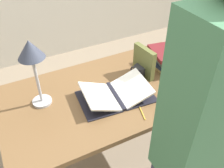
{
  "coord_description": "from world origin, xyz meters",
  "views": [
    {
      "loc": [
        -0.56,
        -1.15,
        1.81
      ],
      "look_at": [
        0.01,
        -0.03,
        0.81
      ],
      "focal_mm": 40.0,
      "sensor_mm": 36.0,
      "label": 1
    }
  ],
  "objects_px": {
    "coffee_mug": "(139,71)",
    "reading_lamp": "(31,55)",
    "person_reader": "(194,156)",
    "book_standing_upright": "(144,62)",
    "book_stack_tall": "(166,58)",
    "pencil": "(141,111)",
    "open_book": "(116,94)"
  },
  "relations": [
    {
      "from": "person_reader",
      "to": "open_book",
      "type": "bearing_deg",
      "value": -84.89
    },
    {
      "from": "coffee_mug",
      "to": "reading_lamp",
      "type": "bearing_deg",
      "value": 176.94
    },
    {
      "from": "reading_lamp",
      "to": "book_stack_tall",
      "type": "bearing_deg",
      "value": -1.24
    },
    {
      "from": "book_standing_upright",
      "to": "person_reader",
      "type": "height_order",
      "value": "person_reader"
    },
    {
      "from": "reading_lamp",
      "to": "coffee_mug",
      "type": "xyz_separation_m",
      "value": [
        0.7,
        -0.04,
        -0.31
      ]
    },
    {
      "from": "pencil",
      "to": "person_reader",
      "type": "xyz_separation_m",
      "value": [
        -0.02,
        -0.45,
        0.13
      ]
    },
    {
      "from": "reading_lamp",
      "to": "coffee_mug",
      "type": "distance_m",
      "value": 0.76
    },
    {
      "from": "reading_lamp",
      "to": "person_reader",
      "type": "bearing_deg",
      "value": -58.53
    },
    {
      "from": "reading_lamp",
      "to": "pencil",
      "type": "distance_m",
      "value": 0.72
    },
    {
      "from": "book_standing_upright",
      "to": "reading_lamp",
      "type": "relative_size",
      "value": 0.5
    },
    {
      "from": "coffee_mug",
      "to": "person_reader",
      "type": "relative_size",
      "value": 0.06
    },
    {
      "from": "book_stack_tall",
      "to": "book_standing_upright",
      "type": "relative_size",
      "value": 1.3
    },
    {
      "from": "book_stack_tall",
      "to": "reading_lamp",
      "type": "relative_size",
      "value": 0.64
    },
    {
      "from": "open_book",
      "to": "book_standing_upright",
      "type": "relative_size",
      "value": 2.27
    },
    {
      "from": "coffee_mug",
      "to": "person_reader",
      "type": "xyz_separation_m",
      "value": [
        -0.2,
        -0.77,
        0.09
      ]
    },
    {
      "from": "open_book",
      "to": "book_stack_tall",
      "type": "height_order",
      "value": "book_stack_tall"
    },
    {
      "from": "book_standing_upright",
      "to": "open_book",
      "type": "bearing_deg",
      "value": -162.65
    },
    {
      "from": "book_standing_upright",
      "to": "pencil",
      "type": "relative_size",
      "value": 1.56
    },
    {
      "from": "book_stack_tall",
      "to": "person_reader",
      "type": "relative_size",
      "value": 0.16
    },
    {
      "from": "book_standing_upright",
      "to": "reading_lamp",
      "type": "distance_m",
      "value": 0.77
    },
    {
      "from": "reading_lamp",
      "to": "coffee_mug",
      "type": "height_order",
      "value": "reading_lamp"
    },
    {
      "from": "reading_lamp",
      "to": "coffee_mug",
      "type": "bearing_deg",
      "value": -3.06
    },
    {
      "from": "pencil",
      "to": "book_standing_upright",
      "type": "bearing_deg",
      "value": 56.14
    },
    {
      "from": "book_stack_tall",
      "to": "pencil",
      "type": "relative_size",
      "value": 2.02
    },
    {
      "from": "coffee_mug",
      "to": "pencil",
      "type": "distance_m",
      "value": 0.37
    },
    {
      "from": "open_book",
      "to": "pencil",
      "type": "height_order",
      "value": "open_book"
    },
    {
      "from": "book_standing_upright",
      "to": "person_reader",
      "type": "xyz_separation_m",
      "value": [
        -0.23,
        -0.77,
        0.02
      ]
    },
    {
      "from": "open_book",
      "to": "person_reader",
      "type": "distance_m",
      "value": 0.65
    },
    {
      "from": "open_book",
      "to": "book_standing_upright",
      "type": "bearing_deg",
      "value": 29.2
    },
    {
      "from": "reading_lamp",
      "to": "person_reader",
      "type": "distance_m",
      "value": 0.98
    },
    {
      "from": "reading_lamp",
      "to": "pencil",
      "type": "bearing_deg",
      "value": -34.85
    },
    {
      "from": "pencil",
      "to": "open_book",
      "type": "bearing_deg",
      "value": 111.92
    }
  ]
}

